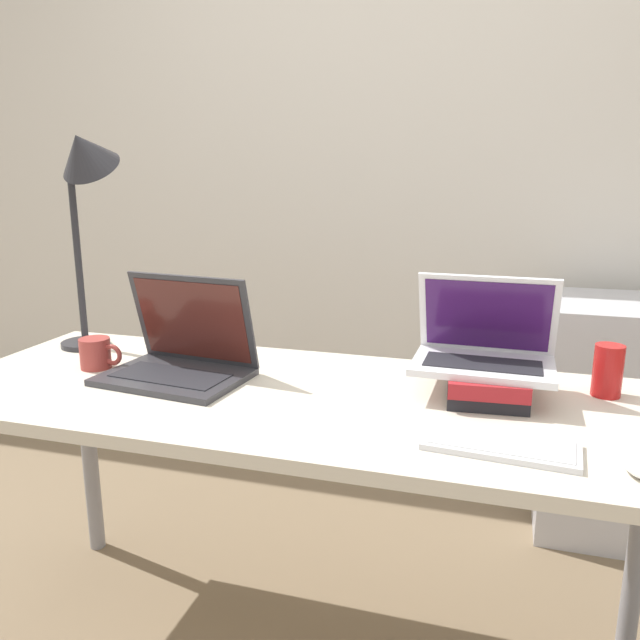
{
  "coord_description": "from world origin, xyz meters",
  "views": [
    {
      "loc": [
        0.45,
        -0.98,
        1.25
      ],
      "look_at": [
        0.05,
        0.34,
        0.92
      ],
      "focal_mm": 35.0,
      "sensor_mm": 36.0,
      "label": 1
    }
  ],
  "objects_px": {
    "mug": "(96,353)",
    "wireless_keyboard": "(501,445)",
    "laptop_left": "(180,357)",
    "book_stack": "(486,381)",
    "mini_fridge": "(629,418)",
    "laptop_on_books": "(484,348)",
    "soda_can": "(608,371)",
    "desk_lamp": "(84,179)"
  },
  "relations": [
    {
      "from": "mug",
      "to": "desk_lamp",
      "type": "xyz_separation_m",
      "value": [
        -0.1,
        0.14,
        0.45
      ]
    },
    {
      "from": "desk_lamp",
      "to": "laptop_on_books",
      "type": "bearing_deg",
      "value": -2.34
    },
    {
      "from": "laptop_left",
      "to": "mug",
      "type": "distance_m",
      "value": 0.25
    },
    {
      "from": "laptop_on_books",
      "to": "soda_can",
      "type": "bearing_deg",
      "value": 13.18
    },
    {
      "from": "laptop_left",
      "to": "wireless_keyboard",
      "type": "distance_m",
      "value": 0.81
    },
    {
      "from": "mug",
      "to": "mini_fridge",
      "type": "distance_m",
      "value": 1.78
    },
    {
      "from": "laptop_left",
      "to": "book_stack",
      "type": "height_order",
      "value": "laptop_left"
    },
    {
      "from": "laptop_left",
      "to": "desk_lamp",
      "type": "height_order",
      "value": "desk_lamp"
    },
    {
      "from": "book_stack",
      "to": "laptop_on_books",
      "type": "bearing_deg",
      "value": 137.0
    },
    {
      "from": "wireless_keyboard",
      "to": "soda_can",
      "type": "height_order",
      "value": "soda_can"
    },
    {
      "from": "book_stack",
      "to": "soda_can",
      "type": "relative_size",
      "value": 2.37
    },
    {
      "from": "mug",
      "to": "mini_fridge",
      "type": "xyz_separation_m",
      "value": [
        1.47,
        0.92,
        -0.37
      ]
    },
    {
      "from": "mug",
      "to": "soda_can",
      "type": "distance_m",
      "value": 1.27
    },
    {
      "from": "laptop_on_books",
      "to": "mini_fridge",
      "type": "distance_m",
      "value": 1.06
    },
    {
      "from": "book_stack",
      "to": "laptop_on_books",
      "type": "relative_size",
      "value": 0.9
    },
    {
      "from": "soda_can",
      "to": "mini_fridge",
      "type": "bearing_deg",
      "value": 74.66
    },
    {
      "from": "wireless_keyboard",
      "to": "mini_fridge",
      "type": "relative_size",
      "value": 0.36
    },
    {
      "from": "laptop_on_books",
      "to": "soda_can",
      "type": "height_order",
      "value": "laptop_on_books"
    },
    {
      "from": "laptop_left",
      "to": "wireless_keyboard",
      "type": "xyz_separation_m",
      "value": [
        0.79,
        -0.21,
        -0.04
      ]
    },
    {
      "from": "book_stack",
      "to": "wireless_keyboard",
      "type": "relative_size",
      "value": 0.98
    },
    {
      "from": "soda_can",
      "to": "desk_lamp",
      "type": "bearing_deg",
      "value": -179.13
    },
    {
      "from": "mini_fridge",
      "to": "soda_can",
      "type": "bearing_deg",
      "value": -105.34
    },
    {
      "from": "laptop_left",
      "to": "laptop_on_books",
      "type": "bearing_deg",
      "value": 7.29
    },
    {
      "from": "book_stack",
      "to": "laptop_on_books",
      "type": "xyz_separation_m",
      "value": [
        -0.01,
        0.01,
        0.08
      ]
    },
    {
      "from": "laptop_left",
      "to": "mug",
      "type": "relative_size",
      "value": 3.11
    },
    {
      "from": "mug",
      "to": "mini_fridge",
      "type": "height_order",
      "value": "mug"
    },
    {
      "from": "book_stack",
      "to": "mug",
      "type": "relative_size",
      "value": 2.41
    },
    {
      "from": "laptop_on_books",
      "to": "desk_lamp",
      "type": "distance_m",
      "value": 1.15
    },
    {
      "from": "laptop_left",
      "to": "mini_fridge",
      "type": "bearing_deg",
      "value": 36.96
    },
    {
      "from": "laptop_left",
      "to": "wireless_keyboard",
      "type": "relative_size",
      "value": 1.26
    },
    {
      "from": "laptop_on_books",
      "to": "desk_lamp",
      "type": "xyz_separation_m",
      "value": [
        -1.08,
        0.04,
        0.38
      ]
    },
    {
      "from": "laptop_left",
      "to": "book_stack",
      "type": "relative_size",
      "value": 1.29
    },
    {
      "from": "book_stack",
      "to": "mini_fridge",
      "type": "bearing_deg",
      "value": 60.28
    },
    {
      "from": "laptop_on_books",
      "to": "wireless_keyboard",
      "type": "height_order",
      "value": "laptop_on_books"
    },
    {
      "from": "mug",
      "to": "wireless_keyboard",
      "type": "bearing_deg",
      "value": -11.22
    },
    {
      "from": "book_stack",
      "to": "wireless_keyboard",
      "type": "height_order",
      "value": "book_stack"
    },
    {
      "from": "book_stack",
      "to": "mini_fridge",
      "type": "distance_m",
      "value": 1.03
    },
    {
      "from": "book_stack",
      "to": "laptop_left",
      "type": "bearing_deg",
      "value": -173.47
    },
    {
      "from": "soda_can",
      "to": "mini_fridge",
      "type": "xyz_separation_m",
      "value": [
        0.21,
        0.76,
        -0.39
      ]
    },
    {
      "from": "laptop_left",
      "to": "wireless_keyboard",
      "type": "bearing_deg",
      "value": -14.69
    },
    {
      "from": "laptop_on_books",
      "to": "mini_fridge",
      "type": "bearing_deg",
      "value": 59.53
    },
    {
      "from": "book_stack",
      "to": "laptop_on_books",
      "type": "height_order",
      "value": "laptop_on_books"
    }
  ]
}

